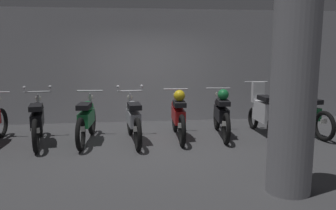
{
  "coord_description": "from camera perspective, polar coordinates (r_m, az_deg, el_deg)",
  "views": [
    {
      "loc": [
        -0.66,
        -7.02,
        1.96
      ],
      "look_at": [
        0.25,
        0.28,
        0.75
      ],
      "focal_mm": 37.44,
      "sensor_mm": 36.0,
      "label": 1
    }
  ],
  "objects": [
    {
      "name": "ground_plane",
      "position": [
        7.32,
        -1.72,
        -6.19
      ],
      "size": [
        80.0,
        80.0,
        0.0
      ],
      "primitive_type": "plane",
      "color": "#424244"
    },
    {
      "name": "back_wall",
      "position": [
        9.42,
        -3.14,
        6.37
      ],
      "size": [
        16.0,
        0.3,
        2.95
      ],
      "primitive_type": "cube",
      "color": "#ADADB2",
      "rests_on": "ground"
    },
    {
      "name": "motorbike_slot_1",
      "position": [
        7.64,
        -20.48,
        -2.34
      ],
      "size": [
        0.58,
        1.94,
        1.15
      ],
      "color": "black",
      "rests_on": "ground"
    },
    {
      "name": "motorbike_slot_2",
      "position": [
        7.5,
        -13.12,
        -2.21
      ],
      "size": [
        0.56,
        1.95,
        1.03
      ],
      "color": "black",
      "rests_on": "ground"
    },
    {
      "name": "motorbike_slot_3",
      "position": [
        7.34,
        -5.67,
        -2.25
      ],
      "size": [
        0.59,
        1.95,
        1.15
      ],
      "color": "black",
      "rests_on": "ground"
    },
    {
      "name": "motorbike_slot_4",
      "position": [
        7.59,
        1.68,
        -1.55
      ],
      "size": [
        0.56,
        1.95,
        1.08
      ],
      "color": "black",
      "rests_on": "ground"
    },
    {
      "name": "motorbike_slot_5",
      "position": [
        7.84,
        8.67,
        -1.3
      ],
      "size": [
        0.56,
        1.95,
        1.08
      ],
      "color": "black",
      "rests_on": "ground"
    },
    {
      "name": "motorbike_slot_6",
      "position": [
        8.22,
        15.1,
        -1.05
      ],
      "size": [
        0.56,
        1.68,
        1.18
      ],
      "color": "black",
      "rests_on": "ground"
    },
    {
      "name": "motorbike_slot_7",
      "position": [
        8.57,
        21.31,
        -1.19
      ],
      "size": [
        0.56,
        1.94,
        1.03
      ],
      "color": "black",
      "rests_on": "ground"
    },
    {
      "name": "support_pillar",
      "position": [
        4.89,
        19.78,
        3.09
      ],
      "size": [
        0.6,
        0.6,
        2.95
      ],
      "primitive_type": "cylinder",
      "color": "gray",
      "rests_on": "ground"
    }
  ]
}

